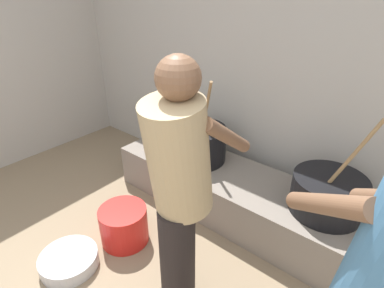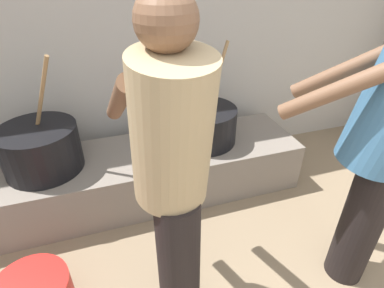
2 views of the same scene
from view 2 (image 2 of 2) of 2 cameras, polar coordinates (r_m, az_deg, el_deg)
name	(u,v)px [view 2 (image 2 of 2)]	position (r m, az deg, el deg)	size (l,w,h in m)	color
block_enclosure_rear	(113,22)	(2.42, -14.44, 20.89)	(5.31, 0.20, 2.32)	#ADA8A0
hearth_ledge	(134,176)	(2.33, -10.72, -5.75)	(2.46, 0.60, 0.37)	slate
cooking_pot_main	(204,125)	(2.28, 2.17, 3.59)	(0.48, 0.48, 0.71)	black
cooking_pot_secondary	(41,149)	(2.19, -26.07, -0.77)	(0.49, 0.49, 0.75)	black
cook_in_tan_shirt	(173,170)	(1.21, -3.53, -4.86)	(0.38, 0.66, 1.51)	black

